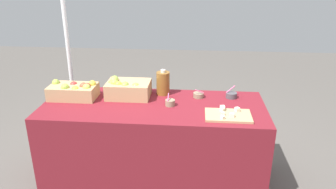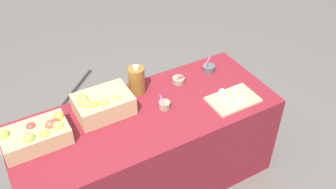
# 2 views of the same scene
# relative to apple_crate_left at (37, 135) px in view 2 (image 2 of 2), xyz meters

# --- Properties ---
(ground_plane) EXTENTS (10.00, 10.00, 0.00)m
(ground_plane) POSITION_rel_apple_crate_left_xyz_m (0.72, -0.09, -0.81)
(ground_plane) COLOR #56514C
(table) EXTENTS (1.90, 0.76, 0.74)m
(table) POSITION_rel_apple_crate_left_xyz_m (0.72, -0.09, -0.44)
(table) COLOR maroon
(table) RESTS_ON ground_plane
(apple_crate_left) EXTENTS (0.41, 0.24, 0.16)m
(apple_crate_left) POSITION_rel_apple_crate_left_xyz_m (0.00, 0.00, 0.00)
(apple_crate_left) COLOR tan
(apple_crate_left) RESTS_ON table
(apple_crate_middle) EXTENTS (0.38, 0.28, 0.19)m
(apple_crate_middle) POSITION_rel_apple_crate_left_xyz_m (0.46, 0.07, 0.01)
(apple_crate_middle) COLOR tan
(apple_crate_middle) RESTS_ON table
(cutting_board_front) EXTENTS (0.36, 0.24, 0.05)m
(cutting_board_front) POSITION_rel_apple_crate_left_xyz_m (1.34, -0.27, -0.06)
(cutting_board_front) COLOR tan
(cutting_board_front) RESTS_ON table
(sample_bowl_near) EXTENTS (0.10, 0.10, 0.09)m
(sample_bowl_near) POSITION_rel_apple_crate_left_xyz_m (1.10, 0.11, -0.05)
(sample_bowl_near) COLOR gray
(sample_bowl_near) RESTS_ON table
(sample_bowl_mid) EXTENTS (0.10, 0.10, 0.10)m
(sample_bowl_mid) POSITION_rel_apple_crate_left_xyz_m (1.40, 0.13, -0.04)
(sample_bowl_mid) COLOR #4C4C51
(sample_bowl_mid) RESTS_ON table
(sample_bowl_far) EXTENTS (0.08, 0.08, 0.10)m
(sample_bowl_far) POSITION_rel_apple_crate_left_xyz_m (0.86, -0.10, -0.04)
(sample_bowl_far) COLOR gray
(sample_bowl_far) RESTS_ON table
(cider_jug) EXTENTS (0.12, 0.12, 0.23)m
(cider_jug) POSITION_rel_apple_crate_left_xyz_m (0.78, 0.17, 0.04)
(cider_jug) COLOR brown
(cider_jug) RESTS_ON table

